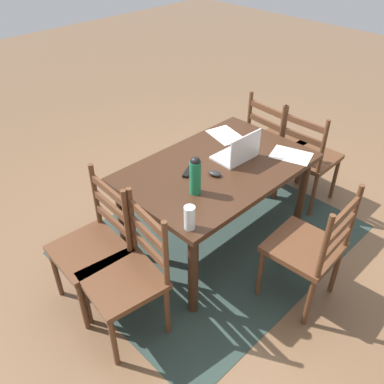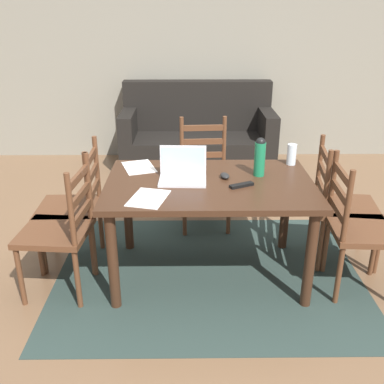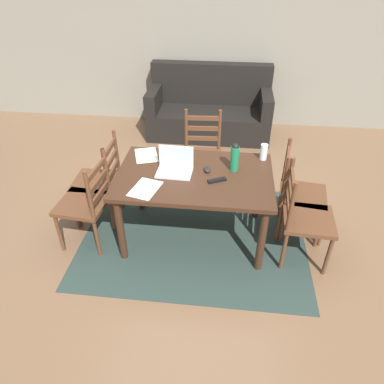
{
  "view_description": "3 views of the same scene",
  "coord_description": "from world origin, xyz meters",
  "px_view_note": "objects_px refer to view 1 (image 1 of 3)",
  "views": [
    {
      "loc": [
        1.94,
        1.7,
        2.37
      ],
      "look_at": [
        0.13,
        -0.14,
        0.49
      ],
      "focal_mm": 38.57,
      "sensor_mm": 36.0,
      "label": 1
    },
    {
      "loc": [
        -0.15,
        -2.8,
        1.85
      ],
      "look_at": [
        -0.12,
        0.09,
        0.62
      ],
      "focal_mm": 41.33,
      "sensor_mm": 36.0,
      "label": 2
    },
    {
      "loc": [
        0.28,
        -2.72,
        2.48
      ],
      "look_at": [
        -0.02,
        -0.04,
        0.56
      ],
      "focal_mm": 33.37,
      "sensor_mm": 36.0,
      "label": 3
    }
  ],
  "objects_px": {
    "chair_right_near": "(94,246)",
    "chair_left_near": "(274,143)",
    "dining_table": "(217,177)",
    "laptop": "(239,152)",
    "drinking_glass": "(190,218)",
    "chair_left_far": "(308,157)",
    "chair_far_head": "(309,249)",
    "chair_right_far": "(128,277)",
    "tv_remote": "(189,171)",
    "water_bottle": "(195,175)",
    "computer_mouse": "(215,173)"
  },
  "relations": [
    {
      "from": "chair_left_near",
      "to": "water_bottle",
      "type": "height_order",
      "value": "water_bottle"
    },
    {
      "from": "chair_left_near",
      "to": "laptop",
      "type": "bearing_deg",
      "value": 16.0
    },
    {
      "from": "dining_table",
      "to": "laptop",
      "type": "bearing_deg",
      "value": 166.14
    },
    {
      "from": "chair_right_near",
      "to": "chair_far_head",
      "type": "distance_m",
      "value": 1.43
    },
    {
      "from": "dining_table",
      "to": "chair_left_near",
      "type": "relative_size",
      "value": 1.5
    },
    {
      "from": "chair_left_near",
      "to": "chair_far_head",
      "type": "distance_m",
      "value": 1.43
    },
    {
      "from": "chair_left_near",
      "to": "chair_left_far",
      "type": "distance_m",
      "value": 0.37
    },
    {
      "from": "chair_right_near",
      "to": "chair_left_near",
      "type": "bearing_deg",
      "value": -179.83
    },
    {
      "from": "chair_right_near",
      "to": "chair_left_far",
      "type": "xyz_separation_m",
      "value": [
        -2.0,
        0.37,
        0.0
      ]
    },
    {
      "from": "chair_left_near",
      "to": "tv_remote",
      "type": "bearing_deg",
      "value": 4.76
    },
    {
      "from": "chair_left_near",
      "to": "dining_table",
      "type": "bearing_deg",
      "value": 10.67
    },
    {
      "from": "tv_remote",
      "to": "chair_right_far",
      "type": "bearing_deg",
      "value": -96.38
    },
    {
      "from": "dining_table",
      "to": "chair_right_near",
      "type": "bearing_deg",
      "value": -10.34
    },
    {
      "from": "water_bottle",
      "to": "tv_remote",
      "type": "distance_m",
      "value": 0.29
    },
    {
      "from": "drinking_glass",
      "to": "chair_far_head",
      "type": "bearing_deg",
      "value": 142.86
    },
    {
      "from": "laptop",
      "to": "drinking_glass",
      "type": "bearing_deg",
      "value": 20.63
    },
    {
      "from": "computer_mouse",
      "to": "water_bottle",
      "type": "bearing_deg",
      "value": -0.05
    },
    {
      "from": "dining_table",
      "to": "chair_far_head",
      "type": "xyz_separation_m",
      "value": [
        -0.0,
        0.83,
        -0.18
      ]
    },
    {
      "from": "chair_left_far",
      "to": "dining_table",
      "type": "bearing_deg",
      "value": -10.53
    },
    {
      "from": "dining_table",
      "to": "chair_right_far",
      "type": "xyz_separation_m",
      "value": [
        1.0,
        0.19,
        -0.18
      ]
    },
    {
      "from": "tv_remote",
      "to": "chair_left_near",
      "type": "bearing_deg",
      "value": 69.0
    },
    {
      "from": "chair_left_near",
      "to": "chair_right_near",
      "type": "height_order",
      "value": "same"
    },
    {
      "from": "chair_right_far",
      "to": "drinking_glass",
      "type": "xyz_separation_m",
      "value": [
        -0.37,
        0.16,
        0.35
      ]
    },
    {
      "from": "chair_far_head",
      "to": "chair_left_near",
      "type": "bearing_deg",
      "value": -134.29
    },
    {
      "from": "dining_table",
      "to": "chair_right_near",
      "type": "xyz_separation_m",
      "value": [
        1.0,
        -0.18,
        -0.18
      ]
    },
    {
      "from": "computer_mouse",
      "to": "laptop",
      "type": "bearing_deg",
      "value": 173.96
    },
    {
      "from": "chair_left_near",
      "to": "drinking_glass",
      "type": "relative_size",
      "value": 6.06
    },
    {
      "from": "dining_table",
      "to": "water_bottle",
      "type": "bearing_deg",
      "value": 18.76
    },
    {
      "from": "chair_right_far",
      "to": "chair_left_far",
      "type": "xyz_separation_m",
      "value": [
        -2.0,
        -0.0,
        0.0
      ]
    },
    {
      "from": "dining_table",
      "to": "chair_left_far",
      "type": "bearing_deg",
      "value": 169.47
    },
    {
      "from": "tv_remote",
      "to": "dining_table",
      "type": "bearing_deg",
      "value": 41.31
    },
    {
      "from": "laptop",
      "to": "water_bottle",
      "type": "distance_m",
      "value": 0.55
    },
    {
      "from": "chair_far_head",
      "to": "laptop",
      "type": "relative_size",
      "value": 2.9
    },
    {
      "from": "chair_left_near",
      "to": "tv_remote",
      "type": "distance_m",
      "value": 1.24
    },
    {
      "from": "dining_table",
      "to": "drinking_glass",
      "type": "xyz_separation_m",
      "value": [
        0.63,
        0.35,
        0.17
      ]
    },
    {
      "from": "chair_right_far",
      "to": "tv_remote",
      "type": "height_order",
      "value": "chair_right_far"
    },
    {
      "from": "dining_table",
      "to": "chair_left_near",
      "type": "height_order",
      "value": "chair_left_near"
    },
    {
      "from": "dining_table",
      "to": "chair_left_far",
      "type": "relative_size",
      "value": 1.5
    },
    {
      "from": "chair_far_head",
      "to": "drinking_glass",
      "type": "distance_m",
      "value": 0.87
    },
    {
      "from": "dining_table",
      "to": "tv_remote",
      "type": "bearing_deg",
      "value": -22.94
    },
    {
      "from": "chair_right_near",
      "to": "chair_far_head",
      "type": "bearing_deg",
      "value": 134.6
    },
    {
      "from": "laptop",
      "to": "computer_mouse",
      "type": "bearing_deg",
      "value": 5.15
    },
    {
      "from": "chair_right_near",
      "to": "tv_remote",
      "type": "bearing_deg",
      "value": 173.2
    },
    {
      "from": "chair_left_far",
      "to": "drinking_glass",
      "type": "bearing_deg",
      "value": 5.85
    },
    {
      "from": "dining_table",
      "to": "chair_left_far",
      "type": "xyz_separation_m",
      "value": [
        -1.0,
        0.19,
        -0.18
      ]
    },
    {
      "from": "chair_left_far",
      "to": "laptop",
      "type": "xyz_separation_m",
      "value": [
        0.82,
        -0.14,
        0.33
      ]
    },
    {
      "from": "dining_table",
      "to": "chair_right_near",
      "type": "distance_m",
      "value": 1.03
    },
    {
      "from": "chair_left_near",
      "to": "computer_mouse",
      "type": "bearing_deg",
      "value": 13.21
    },
    {
      "from": "chair_left_near",
      "to": "drinking_glass",
      "type": "xyz_separation_m",
      "value": [
        1.63,
        0.54,
        0.35
      ]
    },
    {
      "from": "laptop",
      "to": "chair_left_far",
      "type": "bearing_deg",
      "value": 170.24
    }
  ]
}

